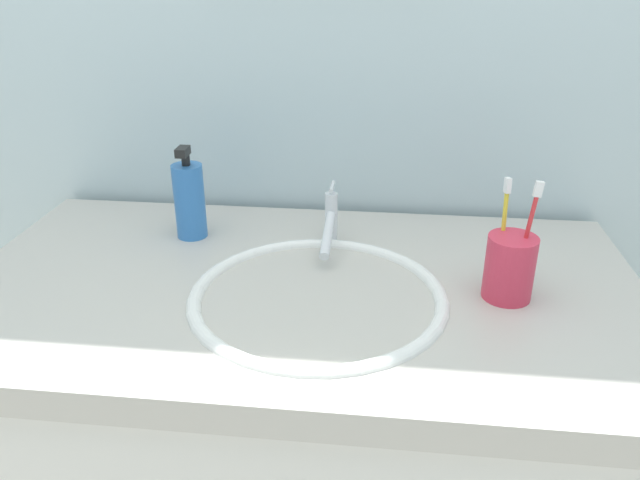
{
  "coord_description": "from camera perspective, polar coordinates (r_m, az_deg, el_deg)",
  "views": [
    {
      "loc": [
        0.14,
        -0.91,
        1.35
      ],
      "look_at": [
        0.04,
        -0.02,
        0.93
      ],
      "focal_mm": 34.66,
      "sensor_mm": 36.0,
      "label": 1
    }
  ],
  "objects": [
    {
      "name": "tiled_wall_back",
      "position": [
        1.29,
        0.26,
        18.61
      ],
      "size": [
        2.36,
        0.04,
        2.4
      ],
      "primitive_type": "cube",
      "color": "silver",
      "rests_on": "ground"
    },
    {
      "name": "vanity_counter",
      "position": [
        1.31,
        -1.66,
        -19.97
      ],
      "size": [
        1.16,
        0.65,
        0.84
      ],
      "color": "silver",
      "rests_on": "ground"
    },
    {
      "name": "sink_basin",
      "position": [
        1.02,
        -0.19,
        -6.84
      ],
      "size": [
        0.42,
        0.42,
        0.1
      ],
      "color": "white",
      "rests_on": "vanity_counter"
    },
    {
      "name": "faucet",
      "position": [
        1.16,
        0.92,
        1.58
      ],
      "size": [
        0.02,
        0.17,
        0.11
      ],
      "color": "silver",
      "rests_on": "sink_basin"
    },
    {
      "name": "toothbrush_cup",
      "position": [
        1.03,
        17.1,
        -2.45
      ],
      "size": [
        0.08,
        0.08,
        0.11
      ],
      "primitive_type": "cylinder",
      "color": "#D8334C",
      "rests_on": "vanity_counter"
    },
    {
      "name": "toothbrush_yellow",
      "position": [
        1.03,
        16.58,
        1.15
      ],
      "size": [
        0.01,
        0.03,
        0.19
      ],
      "color": "yellow",
      "rests_on": "toothbrush_cup"
    },
    {
      "name": "toothbrush_red",
      "position": [
        1.01,
        18.59,
        0.66
      ],
      "size": [
        0.03,
        0.01,
        0.19
      ],
      "color": "red",
      "rests_on": "toothbrush_cup"
    },
    {
      "name": "soap_dispenser",
      "position": [
        1.22,
        -11.96,
        3.65
      ],
      "size": [
        0.06,
        0.06,
        0.18
      ],
      "color": "#3372BF",
      "rests_on": "vanity_counter"
    }
  ]
}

